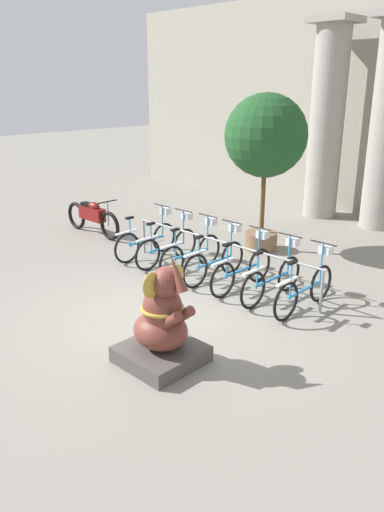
% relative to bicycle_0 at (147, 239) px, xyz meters
% --- Properties ---
extents(ground_plane, '(60.00, 60.00, 0.00)m').
position_rel_bicycle_0_xyz_m(ground_plane, '(2.48, -1.83, -0.41)').
color(ground_plane, gray).
extents(column_left, '(1.13, 1.13, 5.16)m').
position_rel_bicycle_0_xyz_m(column_left, '(0.76, 5.77, 2.22)').
color(column_left, gray).
rests_on(column_left, ground_plane).
extents(bike_rack, '(4.50, 0.05, 0.77)m').
position_rel_bicycle_0_xyz_m(bike_rack, '(1.95, 0.12, 0.22)').
color(bike_rack, gray).
rests_on(bike_rack, ground_plane).
extents(bicycle_0, '(0.48, 1.70, 1.07)m').
position_rel_bicycle_0_xyz_m(bicycle_0, '(0.00, 0.00, 0.00)').
color(bicycle_0, black).
rests_on(bicycle_0, ground_plane).
extents(bicycle_1, '(0.48, 1.70, 1.07)m').
position_rel_bicycle_0_xyz_m(bicycle_1, '(0.65, 0.01, 0.00)').
color(bicycle_1, black).
rests_on(bicycle_1, ground_plane).
extents(bicycle_2, '(0.48, 1.70, 1.07)m').
position_rel_bicycle_0_xyz_m(bicycle_2, '(1.30, 0.05, 0.00)').
color(bicycle_2, black).
rests_on(bicycle_2, ground_plane).
extents(bicycle_3, '(0.48, 1.70, 1.07)m').
position_rel_bicycle_0_xyz_m(bicycle_3, '(1.95, 0.02, 0.00)').
color(bicycle_3, black).
rests_on(bicycle_3, ground_plane).
extents(bicycle_4, '(0.48, 1.70, 1.07)m').
position_rel_bicycle_0_xyz_m(bicycle_4, '(2.60, 0.03, 0.00)').
color(bicycle_4, black).
rests_on(bicycle_4, ground_plane).
extents(bicycle_5, '(0.48, 1.70, 1.07)m').
position_rel_bicycle_0_xyz_m(bicycle_5, '(3.25, 0.05, 0.00)').
color(bicycle_5, black).
rests_on(bicycle_5, ground_plane).
extents(bicycle_6, '(0.48, 1.70, 1.07)m').
position_rel_bicycle_0_xyz_m(bicycle_6, '(3.90, 0.05, 0.00)').
color(bicycle_6, black).
rests_on(bicycle_6, ground_plane).
extents(elephant_statue, '(1.00, 1.00, 1.62)m').
position_rel_bicycle_0_xyz_m(elephant_statue, '(3.44, -2.71, 0.14)').
color(elephant_statue, '#4C4742').
rests_on(elephant_statue, ground_plane).
extents(motorcycle, '(2.11, 0.55, 0.95)m').
position_rel_bicycle_0_xyz_m(motorcycle, '(-2.26, 0.17, 0.06)').
color(motorcycle, black).
rests_on(motorcycle, ground_plane).
extents(potted_tree, '(1.75, 1.75, 3.40)m').
position_rel_bicycle_0_xyz_m(potted_tree, '(1.44, 2.11, 2.02)').
color(potted_tree, brown).
rests_on(potted_tree, ground_plane).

